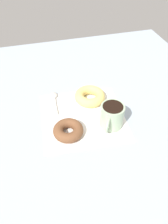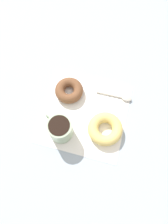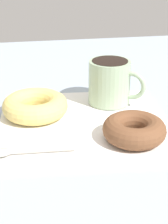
# 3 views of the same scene
# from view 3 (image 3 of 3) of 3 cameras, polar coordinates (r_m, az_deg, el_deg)

# --- Properties ---
(ground_plane) EXTENTS (1.20, 1.20, 0.02)m
(ground_plane) POSITION_cam_3_polar(r_m,az_deg,el_deg) (0.65, -1.83, -2.90)
(ground_plane) COLOR #99A8B7
(napkin) EXTENTS (0.32, 0.32, 0.00)m
(napkin) POSITION_cam_3_polar(r_m,az_deg,el_deg) (0.65, 0.00, -1.71)
(napkin) COLOR white
(napkin) RESTS_ON ground_plane
(coffee_cup) EXTENTS (0.09, 0.10, 0.08)m
(coffee_cup) POSITION_cam_3_polar(r_m,az_deg,el_deg) (0.72, 4.05, 4.70)
(coffee_cup) COLOR #9EB793
(coffee_cup) RESTS_ON napkin
(donut_near_cup) EXTENTS (0.10, 0.10, 0.03)m
(donut_near_cup) POSITION_cam_3_polar(r_m,az_deg,el_deg) (0.60, 7.68, -2.65)
(donut_near_cup) COLOR brown
(donut_near_cup) RESTS_ON napkin
(donut_far) EXTENTS (0.12, 0.12, 0.04)m
(donut_far) POSITION_cam_3_polar(r_m,az_deg,el_deg) (0.68, -7.45, 0.95)
(donut_far) COLOR #E5C66B
(donut_far) RESTS_ON napkin
(spoon) EXTENTS (0.03, 0.13, 0.01)m
(spoon) POSITION_cam_3_polar(r_m,az_deg,el_deg) (0.57, -10.95, -5.99)
(spoon) COLOR #B7B2A8
(spoon) RESTS_ON napkin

